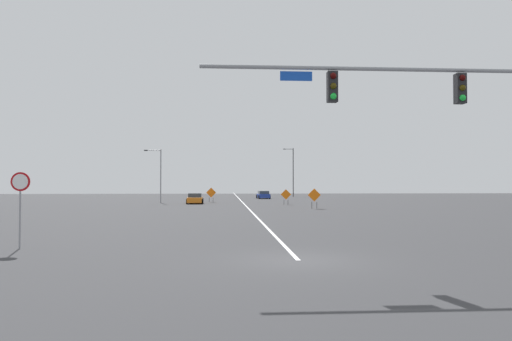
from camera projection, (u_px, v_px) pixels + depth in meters
name	position (u px, v px, depth m)	size (l,w,h in m)	color
ground	(298.00, 260.00, 16.04)	(208.95, 208.95, 0.00)	#38383A
road_centre_stripe	(240.00, 200.00, 73.93)	(0.16, 116.09, 0.01)	white
traffic_signal_assembly	(459.00, 105.00, 16.55)	(13.67, 0.44, 7.07)	gray
stop_sign	(20.00, 195.00, 18.97)	(0.76, 0.07, 3.05)	gray
street_lamp_near_right	(159.00, 173.00, 63.68)	(2.30, 0.24, 7.16)	gray
street_lamp_far_left	(293.00, 170.00, 92.73)	(2.02, 0.24, 9.44)	black
construction_sign_median_near	(286.00, 195.00, 58.41)	(1.28, 0.22, 1.88)	orange
construction_sign_left_lane	(211.00, 193.00, 66.18)	(1.38, 0.11, 2.01)	orange
construction_sign_right_shoulder	(314.00, 196.00, 48.96)	(1.36, 0.10, 2.08)	orange
car_orange_approaching	(195.00, 199.00, 61.21)	(2.13, 4.55, 1.32)	orange
car_blue_far	(263.00, 195.00, 80.92)	(2.22, 4.36, 1.32)	#1E389E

